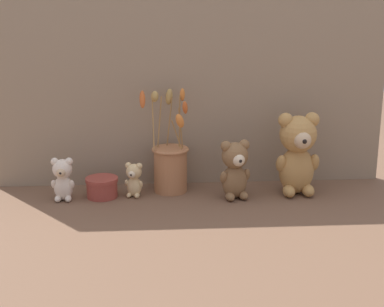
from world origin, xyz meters
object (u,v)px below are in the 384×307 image
object	(u,v)px
teddy_bear_tiny	(134,179)
decorative_tin_tall	(102,187)
flower_vase	(170,164)
teddy_bear_large	(298,152)
teddy_bear_medium	(235,168)
teddy_bear_small	(63,178)

from	to	relation	value
teddy_bear_tiny	decorative_tin_tall	distance (m)	0.11
decorative_tin_tall	flower_vase	bearing A→B (deg)	11.04
teddy_bear_large	teddy_bear_tiny	bearing A→B (deg)	179.45
teddy_bear_medium	decorative_tin_tall	bearing A→B (deg)	174.87
teddy_bear_medium	teddy_bear_tiny	bearing A→B (deg)	173.65
teddy_bear_tiny	teddy_bear_medium	bearing A→B (deg)	-6.35
flower_vase	teddy_bear_medium	bearing A→B (deg)	-21.88
decorative_tin_tall	teddy_bear_medium	bearing A→B (deg)	-5.13
teddy_bear_medium	teddy_bear_tiny	size ratio (longest dim) A/B	1.68
decorative_tin_tall	teddy_bear_large	bearing A→B (deg)	-0.67
teddy_bear_large	teddy_bear_small	size ratio (longest dim) A/B	1.94
teddy_bear_large	teddy_bear_small	bearing A→B (deg)	-178.90
teddy_bear_medium	teddy_bear_small	distance (m)	0.56
teddy_bear_large	teddy_bear_tiny	distance (m)	0.55
teddy_bear_tiny	flower_vase	bearing A→B (deg)	21.03
teddy_bear_medium	flower_vase	bearing A→B (deg)	158.12
flower_vase	decorative_tin_tall	size ratio (longest dim) A/B	3.29
teddy_bear_small	decorative_tin_tall	world-z (taller)	teddy_bear_small
teddy_bear_large	decorative_tin_tall	xyz separation A→B (m)	(-0.65, 0.01, -0.11)
teddy_bear_medium	decorative_tin_tall	size ratio (longest dim) A/B	1.83
teddy_bear_large	flower_vase	bearing A→B (deg)	172.95
teddy_bear_medium	decorative_tin_tall	xyz separation A→B (m)	(-0.44, 0.04, -0.07)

